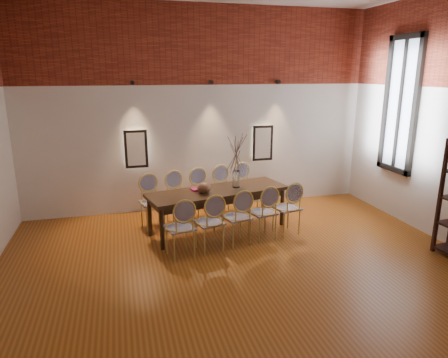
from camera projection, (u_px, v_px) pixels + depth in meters
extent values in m
cube|color=#9C5419|center=(257.00, 291.00, 5.18)|extent=(7.00, 7.00, 0.02)
cube|color=silver|center=(200.00, 110.00, 7.97)|extent=(7.00, 0.10, 4.00)
cube|color=maroon|center=(200.00, 44.00, 7.58)|extent=(7.00, 0.02, 1.50)
cube|color=#FFEAC6|center=(136.00, 149.00, 7.73)|extent=(0.36, 0.06, 0.66)
cube|color=#FFEAC6|center=(262.00, 143.00, 8.38)|extent=(0.36, 0.06, 0.66)
cylinder|color=black|center=(132.00, 83.00, 7.38)|extent=(0.08, 0.10, 0.08)
cylinder|color=black|center=(211.00, 82.00, 7.75)|extent=(0.08, 0.10, 0.08)
cylinder|color=black|center=(278.00, 82.00, 8.10)|extent=(0.08, 0.10, 0.08)
cube|color=silver|center=(401.00, 105.00, 7.34)|extent=(0.02, 0.78, 2.38)
cube|color=black|center=(400.00, 105.00, 7.34)|extent=(0.08, 0.90, 2.50)
cube|color=black|center=(400.00, 105.00, 7.34)|extent=(0.06, 0.06, 2.40)
cube|color=#321F11|center=(218.00, 210.00, 7.07)|extent=(2.58, 1.32, 0.75)
cylinder|color=silver|center=(236.00, 179.00, 7.10)|extent=(0.14, 0.14, 0.30)
ellipsoid|color=brown|center=(204.00, 188.00, 6.77)|extent=(0.24, 0.24, 0.18)
cube|color=maroon|center=(199.00, 189.00, 6.97)|extent=(0.29, 0.23, 0.03)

